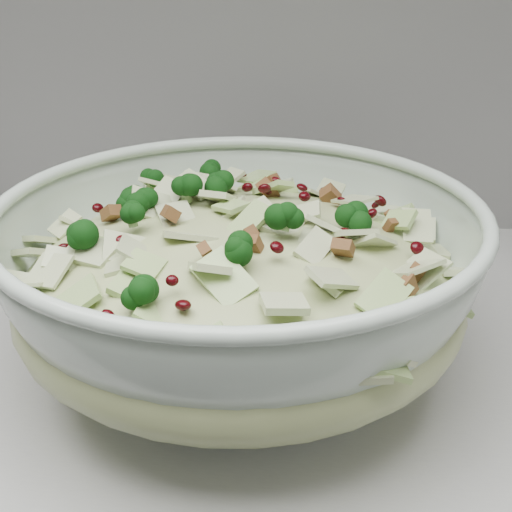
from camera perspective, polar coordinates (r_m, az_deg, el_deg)
The scene contains 2 objects.
mixing_bowl at distance 0.61m, azimuth -1.30°, elevation -2.62°, with size 0.46×0.46×0.16m.
salad at distance 0.59m, azimuth -1.32°, elevation -0.37°, with size 0.46×0.46×0.16m.
Camera 1 is at (0.12, 1.07, 1.27)m, focal length 50.00 mm.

